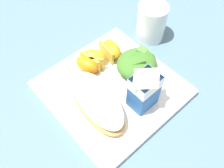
# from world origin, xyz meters

# --- Properties ---
(ground) EXTENTS (3.00, 3.00, 0.00)m
(ground) POSITION_xyz_m (0.00, 0.00, 0.00)
(ground) COLOR slate
(white_plate) EXTENTS (0.28, 0.28, 0.02)m
(white_plate) POSITION_xyz_m (0.00, 0.00, 0.01)
(white_plate) COLOR white
(white_plate) RESTS_ON ground
(cheesy_pizza_bread) EXTENTS (0.11, 0.18, 0.04)m
(cheesy_pizza_bread) POSITION_xyz_m (0.06, 0.02, 0.03)
(cheesy_pizza_bread) COLOR tan
(cheesy_pizza_bread) RESTS_ON white_plate
(green_salad_pile) EXTENTS (0.10, 0.09, 0.05)m
(green_salad_pile) POSITION_xyz_m (-0.08, 0.00, 0.04)
(green_salad_pile) COLOR #3D7028
(green_salad_pile) RESTS_ON white_plate
(milk_carton) EXTENTS (0.06, 0.04, 0.11)m
(milk_carton) POSITION_xyz_m (-0.02, 0.08, 0.08)
(milk_carton) COLOR #23569E
(milk_carton) RESTS_ON white_plate
(orange_wedge_front) EXTENTS (0.04, 0.06, 0.04)m
(orange_wedge_front) POSITION_xyz_m (-0.06, -0.07, 0.04)
(orange_wedge_front) COLOR orange
(orange_wedge_front) RESTS_ON white_plate
(orange_wedge_middle) EXTENTS (0.07, 0.07, 0.04)m
(orange_wedge_middle) POSITION_xyz_m (-0.01, -0.08, 0.04)
(orange_wedge_middle) COLOR orange
(orange_wedge_middle) RESTS_ON white_plate
(orange_wedge_rear) EXTENTS (0.05, 0.07, 0.04)m
(orange_wedge_rear) POSITION_xyz_m (0.01, -0.08, 0.04)
(orange_wedge_rear) COLOR orange
(orange_wedge_rear) RESTS_ON white_plate
(drinking_clear_cup) EXTENTS (0.08, 0.08, 0.10)m
(drinking_clear_cup) POSITION_xyz_m (-0.20, -0.07, 0.05)
(drinking_clear_cup) COLOR silver
(drinking_clear_cup) RESTS_ON ground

